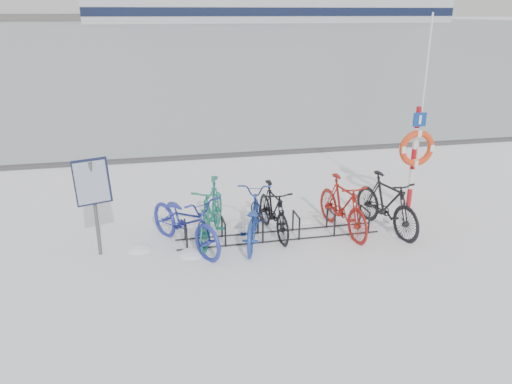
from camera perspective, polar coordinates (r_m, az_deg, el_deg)
The scene contains 13 objects.
ground at distance 9.86m, azimuth 2.55°, elevation -5.12°, with size 900.00×900.00×0.00m, color white.
ice_sheet at distance 163.71m, azimuth -11.82°, elevation 18.01°, with size 400.00×298.00×0.02m, color #A0ADB4.
quay_edge at distance 15.29m, azimuth -2.98°, elevation 4.23°, with size 400.00×0.25×0.10m, color #3F3F42.
bike_rack at distance 9.79m, azimuth 2.57°, elevation -4.16°, with size 4.00×0.48×0.46m.
info_board at distance 9.09m, azimuth -18.17°, elevation 0.50°, with size 0.64×0.41×1.80m.
lifebuoy_station at distance 11.32m, azimuth 17.85°, elevation 4.77°, with size 0.80×0.23×4.16m.
bike_0 at distance 9.33m, azimuth -8.11°, elevation -3.07°, with size 0.74×2.13×1.12m, color #252F99.
bike_1 at distance 9.63m, azimuth -5.11°, elevation -1.99°, with size 0.56×1.97×1.18m, color #1C705D.
bike_2 at distance 9.50m, azimuth -0.41°, elevation -2.82°, with size 0.66×1.91×1.00m, color #1D3C97.
bike_3 at distance 9.82m, azimuth 2.01°, elevation -1.90°, with size 0.49×1.75×1.05m, color black.
bike_4 at distance 10.04m, azimuth 9.90°, elevation -1.38°, with size 0.54×1.91×1.15m, color maroon.
bike_5 at distance 10.30m, azimuth 14.72°, elevation -1.11°, with size 0.55×1.96×1.18m, color black.
snow_drifts at distance 9.96m, azimuth 4.27°, elevation -4.89°, with size 5.71×1.64×0.19m.
Camera 1 is at (-2.29, -8.64, 4.16)m, focal length 35.00 mm.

